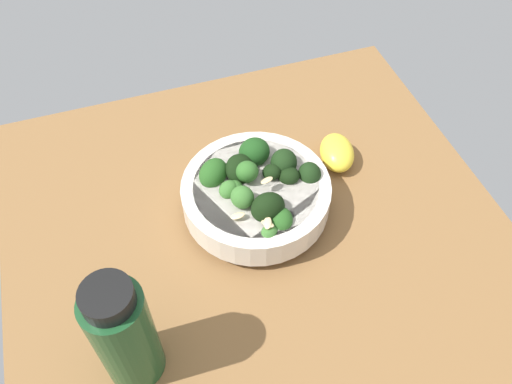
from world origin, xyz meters
TOP-DOWN VIEW (x-y plane):
  - ground_plane at (0.00, 0.00)cm, footprint 67.49×67.49cm
  - bowl_of_broccoli at (-0.90, -4.59)cm, footprint 20.16×20.16cm
  - lemon_wedge at (-15.18, -9.46)cm, footprint 6.61×8.23cm
  - bottle_tall at (19.12, 12.15)cm, footprint 6.44×6.44cm

SIDE VIEW (x-z plane):
  - ground_plane at x=0.00cm, z-range -4.54..0.00cm
  - lemon_wedge at x=-15.18cm, z-range 0.00..3.81cm
  - bowl_of_broccoli at x=-0.90cm, z-range -0.71..8.50cm
  - bottle_tall at x=19.12cm, z-range -0.34..16.82cm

